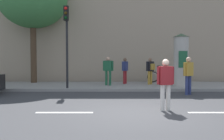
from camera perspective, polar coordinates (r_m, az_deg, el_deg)
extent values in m
plane|color=#38383A|center=(8.13, 6.29, -9.51)|extent=(80.00, 80.00, 0.00)
cube|color=gray|center=(15.02, 3.30, -3.61)|extent=(36.00, 4.00, 0.15)
cube|color=silver|center=(8.22, -10.81, -9.38)|extent=(1.80, 0.16, 0.01)
cube|color=silver|center=(8.73, 22.34, -8.82)|extent=(1.80, 0.16, 0.01)
cube|color=tan|center=(20.08, 2.47, 9.92)|extent=(36.00, 5.00, 8.51)
cylinder|color=black|center=(13.46, -10.20, 3.38)|extent=(0.12, 0.12, 3.49)
cube|color=black|center=(13.48, -10.41, 12.43)|extent=(0.24, 0.24, 0.75)
sphere|color=red|center=(13.39, -10.52, 13.51)|extent=(0.16, 0.16, 0.16)
sphere|color=#3C2906|center=(13.35, -10.51, 12.50)|extent=(0.16, 0.16, 0.16)
sphere|color=#07330F|center=(13.31, -10.50, 11.48)|extent=(0.16, 0.16, 0.16)
cylinder|color=#B2ADA3|center=(14.69, 15.10, 1.82)|extent=(0.81, 0.81, 2.74)
cone|color=#334C33|center=(14.74, 15.17, 7.55)|extent=(0.89, 0.89, 0.20)
cube|color=#1E5938|center=(14.29, 15.55, 2.35)|extent=(0.48, 0.02, 0.90)
cylinder|color=#4C3826|center=(17.07, -17.36, 3.14)|extent=(0.38, 0.38, 3.49)
cylinder|color=navy|center=(12.51, 16.94, -3.27)|extent=(0.14, 0.14, 0.89)
cylinder|color=navy|center=(12.34, 16.31, -3.34)|extent=(0.14, 0.14, 0.89)
cube|color=#B78C33|center=(12.37, 16.67, 0.21)|extent=(0.50, 0.45, 0.63)
cylinder|color=#B78C33|center=(12.59, 17.42, 0.24)|extent=(0.09, 0.09, 0.60)
cylinder|color=#B78C33|center=(12.16, 15.90, 0.18)|extent=(0.09, 0.09, 0.60)
sphere|color=tan|center=(12.36, 16.70, 2.24)|extent=(0.24, 0.24, 0.24)
cylinder|color=silver|center=(8.47, 11.14, -6.13)|extent=(0.14, 0.14, 0.85)
cylinder|color=silver|center=(8.55, 12.40, -6.06)|extent=(0.14, 0.14, 0.85)
cube|color=maroon|center=(8.43, 11.82, -1.21)|extent=(0.44, 0.31, 0.60)
cylinder|color=maroon|center=(8.34, 10.25, -1.24)|extent=(0.09, 0.09, 0.57)
cylinder|color=maroon|center=(8.53, 13.35, -1.19)|extent=(0.09, 0.09, 0.57)
sphere|color=beige|center=(8.41, 11.84, 1.62)|extent=(0.23, 0.23, 0.23)
cylinder|color=#B78C33|center=(15.23, 8.16, -1.74)|extent=(0.14, 0.14, 0.80)
cylinder|color=#B78C33|center=(15.42, 8.66, -1.69)|extent=(0.14, 0.14, 0.80)
cube|color=black|center=(15.29, 8.43, 0.85)|extent=(0.50, 0.51, 0.57)
cylinder|color=black|center=(15.06, 7.83, 0.82)|extent=(0.09, 0.09, 0.54)
cylinder|color=black|center=(15.52, 9.02, 0.87)|extent=(0.09, 0.09, 0.54)
sphere|color=#8C664C|center=(15.28, 8.44, 2.32)|extent=(0.22, 0.22, 0.22)
cube|color=#B78C33|center=(15.19, 8.99, 0.72)|extent=(0.31, 0.31, 0.36)
cylinder|color=#1E5938|center=(14.60, -0.57, -1.85)|extent=(0.14, 0.14, 0.83)
cylinder|color=#1E5938|center=(14.68, -1.42, -1.83)|extent=(0.14, 0.14, 0.83)
cube|color=#1E5938|center=(14.60, -1.00, 0.94)|extent=(0.51, 0.38, 0.59)
cylinder|color=#1E5938|center=(14.51, 0.02, 0.93)|extent=(0.09, 0.09, 0.56)
cylinder|color=#1E5938|center=(14.70, -2.01, 0.95)|extent=(0.09, 0.09, 0.56)
sphere|color=tan|center=(14.59, -1.00, 2.54)|extent=(0.23, 0.23, 0.23)
cylinder|color=maroon|center=(15.66, 2.94, -1.61)|extent=(0.14, 0.14, 0.80)
cylinder|color=maroon|center=(15.48, 2.64, -1.66)|extent=(0.14, 0.14, 0.80)
cube|color=navy|center=(15.53, 2.80, 0.88)|extent=(0.39, 0.46, 0.57)
cylinder|color=navy|center=(15.76, 3.16, 0.90)|extent=(0.09, 0.09, 0.54)
cylinder|color=navy|center=(15.31, 2.43, 0.86)|extent=(0.09, 0.09, 0.54)
sphere|color=brown|center=(15.53, 2.80, 2.32)|extent=(0.22, 0.22, 0.22)
torus|color=black|center=(16.60, 9.04, -1.53)|extent=(0.72, 0.18, 0.72)
torus|color=black|center=(16.63, 12.66, -1.56)|extent=(0.72, 0.18, 0.72)
cylinder|color=silver|center=(16.59, 10.86, -0.69)|extent=(0.94, 0.20, 0.04)
cylinder|color=silver|center=(16.58, 10.32, 0.01)|extent=(0.04, 0.04, 0.45)
cylinder|color=silver|center=(16.60, 12.32, -0.01)|extent=(0.04, 0.04, 0.50)
cube|color=black|center=(16.57, 10.33, 0.87)|extent=(0.25, 0.14, 0.06)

